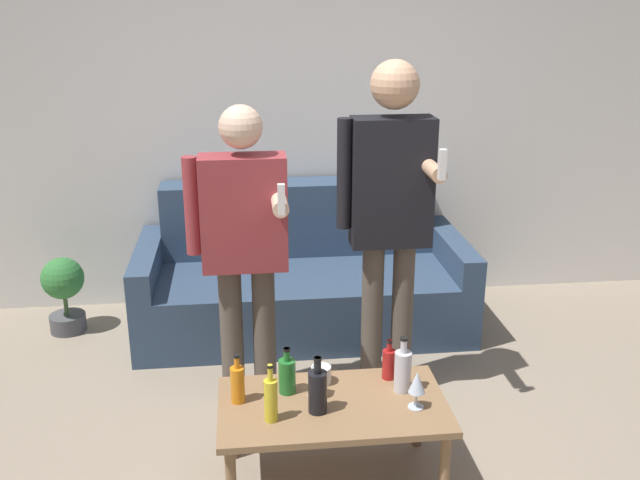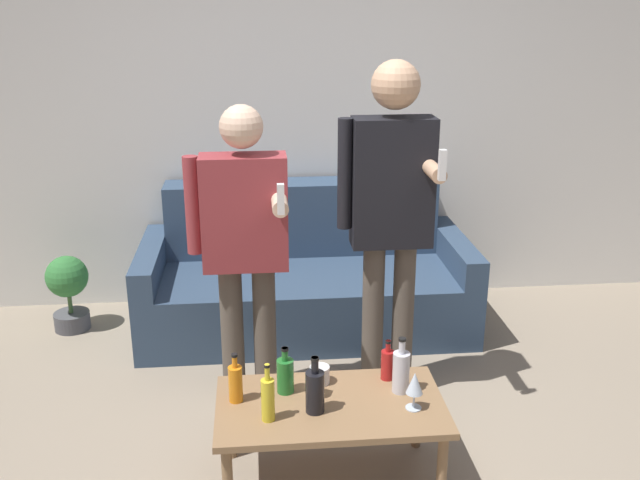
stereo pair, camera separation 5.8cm
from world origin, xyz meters
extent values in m
plane|color=gray|center=(0.00, 0.00, 0.00)|extent=(16.00, 16.00, 0.00)
cube|color=silver|center=(0.00, 2.12, 1.35)|extent=(8.00, 0.06, 2.70)
cube|color=#334760|center=(-0.03, 1.46, 0.20)|extent=(1.81, 0.68, 0.40)
cube|color=#334760|center=(-0.03, 1.93, 0.44)|extent=(1.81, 0.27, 0.89)
cube|color=#334760|center=(-1.01, 1.59, 0.29)|extent=(0.14, 0.95, 0.58)
cube|color=#334760|center=(0.94, 1.59, 0.29)|extent=(0.14, 0.95, 0.58)
cube|color=#8E6B47|center=(-0.05, 0.00, 0.39)|extent=(0.98, 0.55, 0.03)
cylinder|color=#8E6B47|center=(0.39, -0.22, 0.19)|extent=(0.04, 0.04, 0.37)
cylinder|color=#8E6B47|center=(-0.49, 0.23, 0.19)|extent=(0.04, 0.04, 0.37)
cylinder|color=#8E6B47|center=(0.39, 0.23, 0.19)|extent=(0.04, 0.04, 0.37)
cylinder|color=black|center=(-0.12, -0.06, 0.49)|extent=(0.08, 0.08, 0.18)
cylinder|color=black|center=(-0.12, -0.06, 0.62)|extent=(0.03, 0.03, 0.07)
cylinder|color=black|center=(-0.12, -0.06, 0.65)|extent=(0.03, 0.03, 0.01)
cylinder|color=silver|center=(0.27, 0.07, 0.49)|extent=(0.08, 0.08, 0.19)
cylinder|color=silver|center=(0.27, 0.07, 0.62)|extent=(0.03, 0.03, 0.07)
cylinder|color=black|center=(0.27, 0.07, 0.66)|extent=(0.03, 0.03, 0.01)
cylinder|color=yellow|center=(-0.32, -0.10, 0.49)|extent=(0.06, 0.06, 0.18)
cylinder|color=yellow|center=(-0.32, -0.10, 0.62)|extent=(0.02, 0.02, 0.07)
cylinder|color=black|center=(-0.32, -0.10, 0.65)|extent=(0.02, 0.02, 0.01)
cylinder|color=orange|center=(-0.45, 0.06, 0.48)|extent=(0.06, 0.06, 0.16)
cylinder|color=orange|center=(-0.45, 0.06, 0.60)|extent=(0.02, 0.02, 0.06)
cylinder|color=black|center=(-0.45, 0.06, 0.62)|extent=(0.03, 0.03, 0.01)
cylinder|color=#B21E1E|center=(0.23, 0.18, 0.47)|extent=(0.06, 0.06, 0.14)
cylinder|color=#B21E1E|center=(0.23, 0.18, 0.57)|extent=(0.02, 0.02, 0.05)
cylinder|color=black|center=(0.23, 0.18, 0.59)|extent=(0.03, 0.03, 0.01)
cylinder|color=#23752D|center=(-0.24, 0.11, 0.48)|extent=(0.08, 0.08, 0.15)
cylinder|color=#23752D|center=(-0.24, 0.11, 0.59)|extent=(0.03, 0.03, 0.06)
cylinder|color=black|center=(-0.24, 0.11, 0.61)|extent=(0.03, 0.03, 0.01)
cylinder|color=silver|center=(0.30, -0.07, 0.40)|extent=(0.07, 0.07, 0.01)
cylinder|color=silver|center=(0.30, -0.07, 0.44)|extent=(0.01, 0.01, 0.07)
cone|color=silver|center=(0.30, -0.07, 0.52)|extent=(0.07, 0.07, 0.10)
cylinder|color=silver|center=(-0.11, 0.07, 0.40)|extent=(0.08, 0.08, 0.01)
cylinder|color=silver|center=(-0.11, 0.07, 0.44)|extent=(0.01, 0.01, 0.08)
cone|color=silver|center=(-0.11, 0.07, 0.54)|extent=(0.08, 0.08, 0.11)
cylinder|color=white|center=(-0.08, 0.17, 0.44)|extent=(0.09, 0.09, 0.08)
cylinder|color=brown|center=(-0.48, 0.72, 0.38)|extent=(0.12, 0.12, 0.76)
cylinder|color=brown|center=(-0.31, 0.72, 0.38)|extent=(0.12, 0.12, 0.76)
cube|color=#933338|center=(-0.40, 0.72, 1.05)|extent=(0.42, 0.19, 0.57)
sphere|color=beige|center=(-0.40, 0.72, 1.47)|extent=(0.21, 0.21, 0.21)
cylinder|color=#933338|center=(-0.65, 0.72, 1.09)|extent=(0.08, 0.08, 0.49)
cylinder|color=beige|center=(-0.23, 0.59, 1.13)|extent=(0.08, 0.26, 0.08)
cube|color=white|center=(-0.23, 0.43, 1.19)|extent=(0.03, 0.03, 0.14)
cylinder|color=brown|center=(0.25, 0.72, 0.43)|extent=(0.11, 0.11, 0.86)
cylinder|color=brown|center=(0.41, 0.72, 0.43)|extent=(0.11, 0.11, 0.86)
cube|color=black|center=(0.33, 0.72, 1.18)|extent=(0.40, 0.18, 0.64)
sphere|color=tan|center=(0.33, 0.72, 1.66)|extent=(0.24, 0.24, 0.24)
cylinder|color=black|center=(0.10, 0.72, 1.23)|extent=(0.07, 0.07, 0.55)
cylinder|color=tan|center=(0.49, 0.58, 1.28)|extent=(0.07, 0.28, 0.07)
cube|color=white|center=(0.49, 0.41, 1.34)|extent=(0.03, 0.03, 0.14)
cylinder|color=#4C4C51|center=(-1.55, 1.69, 0.06)|extent=(0.23, 0.23, 0.11)
cylinder|color=#476B38|center=(-1.55, 1.69, 0.19)|extent=(0.03, 0.03, 0.16)
sphere|color=#337A38|center=(-1.55, 1.69, 0.36)|extent=(0.27, 0.27, 0.27)
camera|label=1|loc=(-0.41, -2.64, 2.06)|focal=40.00mm
camera|label=2|loc=(-0.35, -2.64, 2.06)|focal=40.00mm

